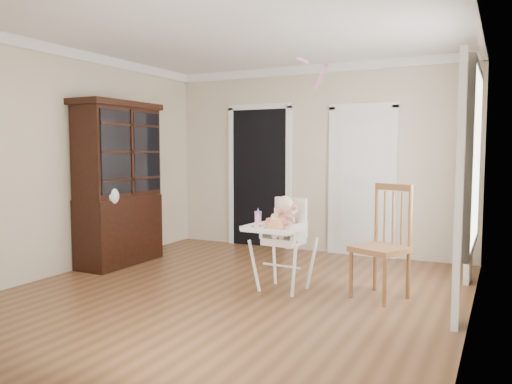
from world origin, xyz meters
The scene contains 16 objects.
floor centered at (0.00, 0.00, 0.00)m, with size 5.00×5.00×0.00m, color brown.
ceiling centered at (0.00, 0.00, 2.70)m, with size 5.00×5.00×0.00m, color white.
wall_back centered at (0.00, 2.50, 1.35)m, with size 4.50×4.50×0.00m, color beige.
wall_left centered at (-2.25, 0.00, 1.35)m, with size 5.00×5.00×0.00m, color beige.
wall_right centered at (2.25, 0.00, 1.35)m, with size 5.00×5.00×0.00m, color beige.
crown_molding centered at (0.00, 0.00, 2.64)m, with size 4.50×5.00×0.12m, color white, non-canonical shape.
doorway centered at (-0.90, 2.48, 1.11)m, with size 1.06×0.05×2.22m.
closet_door centered at (0.70, 2.48, 1.02)m, with size 0.96×0.09×2.13m.
window_right centered at (2.18, 0.80, 1.29)m, with size 0.13×1.84×2.30m.
high_chair centered at (0.42, 0.38, 0.61)m, with size 0.62×0.75×1.00m.
baby centered at (0.42, 0.40, 0.77)m, with size 0.29×0.23×0.46m.
cake centered at (0.43, 0.13, 0.74)m, with size 0.23×0.23×0.11m.
sippy_cup centered at (0.15, 0.31, 0.77)m, with size 0.07×0.07×0.18m.
china_cabinet centered at (-1.99, 0.56, 1.05)m, with size 0.55×1.24×2.10m.
dining_chair centered at (1.41, 0.57, 0.53)m, with size 0.61×0.61×1.14m.
streamer centered at (0.74, 0.06, 2.32)m, with size 0.03×0.50×0.02m, color pink, non-canonical shape.
Camera 1 is at (2.49, -4.39, 1.48)m, focal length 35.00 mm.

